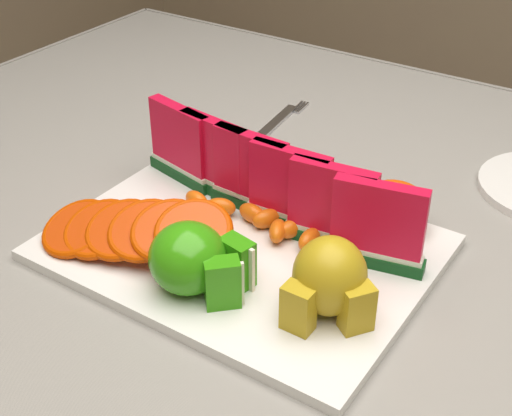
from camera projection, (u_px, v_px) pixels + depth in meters
table at (351, 306)px, 0.87m from camera, size 1.40×0.90×0.75m
tablecloth at (355, 265)px, 0.83m from camera, size 1.53×1.03×0.20m
platter at (242, 247)px, 0.78m from camera, size 0.40×0.30×0.01m
apple_cluster at (195, 261)px, 0.70m from camera, size 0.12×0.10×0.07m
pear_cluster at (329, 280)px, 0.67m from camera, size 0.10×0.10×0.08m
fork at (272, 127)px, 1.04m from camera, size 0.03×0.20×0.00m
watermelon_row at (270, 182)px, 0.80m from camera, size 0.39×0.07×0.10m
orange_fan_front at (134, 230)px, 0.75m from camera, size 0.23×0.14×0.06m
orange_fan_back at (301, 181)px, 0.85m from camera, size 0.33×0.10×0.04m
tangerine_segments at (266, 226)px, 0.79m from camera, size 0.23×0.07×0.02m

